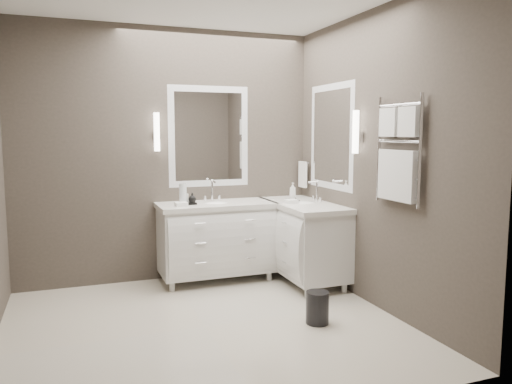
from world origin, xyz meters
name	(u,v)px	position (x,y,z in m)	size (l,w,h in m)	color
floor	(206,327)	(0.00, 0.00, -0.01)	(3.20, 3.00, 0.01)	beige
wall_back	(168,155)	(0.00, 1.50, 1.35)	(3.20, 0.01, 2.70)	#423A34
wall_front	(277,181)	(0.00, -1.50, 1.35)	(3.20, 0.01, 2.70)	#423A34
wall_right	(376,160)	(1.60, 0.00, 1.35)	(0.01, 3.00, 2.70)	#423A34
vanity_back	(216,236)	(0.45, 1.23, 0.49)	(1.24, 0.59, 0.97)	white
vanity_right	(303,236)	(1.33, 0.90, 0.49)	(0.59, 1.24, 0.97)	white
mirror_back	(209,137)	(0.45, 1.49, 1.55)	(0.90, 0.02, 1.10)	white
mirror_right	(331,137)	(1.59, 0.80, 1.55)	(0.02, 0.90, 1.10)	white
sconce_back	(157,133)	(-0.13, 1.43, 1.59)	(0.06, 0.06, 0.40)	white
sconce_right	(356,133)	(1.53, 0.22, 1.59)	(0.06, 0.06, 0.40)	white
towel_bar_corner	(303,174)	(1.54, 1.36, 1.12)	(0.03, 0.22, 0.30)	white
towel_ladder	(398,157)	(1.55, -0.40, 1.39)	(0.06, 0.58, 0.90)	white
waste_bin	(317,308)	(0.90, -0.26, 0.14)	(0.19, 0.19, 0.27)	black
amenity_tray_back	(189,203)	(0.15, 1.20, 0.86)	(0.15, 0.11, 0.02)	black
amenity_tray_right	(293,200)	(1.25, 1.02, 0.86)	(0.12, 0.16, 0.02)	black
water_bottle	(183,194)	(0.09, 1.19, 0.96)	(0.08, 0.08, 0.22)	silver
soap_bottle_a	(186,196)	(0.12, 1.22, 0.94)	(0.06, 0.06, 0.13)	white
soap_bottle_b	(192,198)	(0.18, 1.17, 0.92)	(0.08, 0.08, 0.10)	black
soap_bottle_c	(293,191)	(1.25, 1.02, 0.96)	(0.07, 0.07, 0.18)	white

